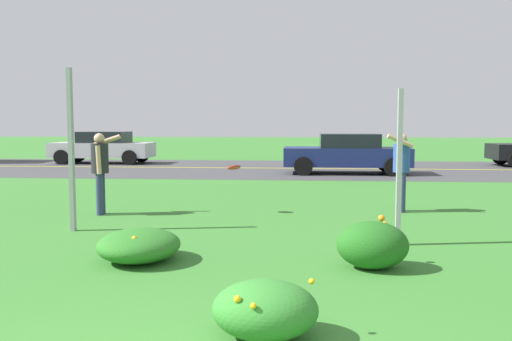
{
  "coord_description": "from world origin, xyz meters",
  "views": [
    {
      "loc": [
        0.93,
        -2.3,
        1.82
      ],
      "look_at": [
        0.03,
        7.81,
        0.94
      ],
      "focal_mm": 37.96,
      "sensor_mm": 36.0,
      "label": 1
    }
  ],
  "objects_px": {
    "sign_post_by_roadside": "(399,168)",
    "car_silver_center_right": "(103,147)",
    "person_thrower_dark_shirt": "(100,166)",
    "car_navy_center_left": "(347,153)",
    "person_catcher_blue_shirt": "(401,165)",
    "frisbee_red": "(234,168)",
    "sign_post_near_path": "(71,150)"
  },
  "relations": [
    {
      "from": "sign_post_by_roadside",
      "to": "person_catcher_blue_shirt",
      "type": "height_order",
      "value": "sign_post_by_roadside"
    },
    {
      "from": "person_thrower_dark_shirt",
      "to": "car_navy_center_left",
      "type": "relative_size",
      "value": 0.36
    },
    {
      "from": "sign_post_near_path",
      "to": "sign_post_by_roadside",
      "type": "bearing_deg",
      "value": -6.72
    },
    {
      "from": "car_silver_center_right",
      "to": "sign_post_by_roadside",
      "type": "bearing_deg",
      "value": -56.3
    },
    {
      "from": "person_catcher_blue_shirt",
      "to": "frisbee_red",
      "type": "distance_m",
      "value": 3.44
    },
    {
      "from": "car_navy_center_left",
      "to": "person_catcher_blue_shirt",
      "type": "bearing_deg",
      "value": -87.09
    },
    {
      "from": "sign_post_by_roadside",
      "to": "car_silver_center_right",
      "type": "distance_m",
      "value": 19.03
    },
    {
      "from": "car_navy_center_left",
      "to": "person_thrower_dark_shirt",
      "type": "bearing_deg",
      "value": -120.86
    },
    {
      "from": "person_thrower_dark_shirt",
      "to": "sign_post_near_path",
      "type": "bearing_deg",
      "value": -85.11
    },
    {
      "from": "frisbee_red",
      "to": "person_catcher_blue_shirt",
      "type": "bearing_deg",
      "value": 8.03
    },
    {
      "from": "sign_post_near_path",
      "to": "sign_post_by_roadside",
      "type": "xyz_separation_m",
      "value": [
        5.32,
        -0.63,
        -0.21
      ]
    },
    {
      "from": "person_thrower_dark_shirt",
      "to": "sign_post_by_roadside",
      "type": "bearing_deg",
      "value": -22.58
    },
    {
      "from": "frisbee_red",
      "to": "car_silver_center_right",
      "type": "distance_m",
      "value": 15.27
    },
    {
      "from": "person_catcher_blue_shirt",
      "to": "frisbee_red",
      "type": "height_order",
      "value": "person_catcher_blue_shirt"
    },
    {
      "from": "person_catcher_blue_shirt",
      "to": "person_thrower_dark_shirt",
      "type": "bearing_deg",
      "value": -171.78
    },
    {
      "from": "sign_post_near_path",
      "to": "person_thrower_dark_shirt",
      "type": "bearing_deg",
      "value": 94.89
    },
    {
      "from": "car_navy_center_left",
      "to": "car_silver_center_right",
      "type": "bearing_deg",
      "value": 158.75
    },
    {
      "from": "frisbee_red",
      "to": "car_silver_center_right",
      "type": "bearing_deg",
      "value": 120.45
    },
    {
      "from": "sign_post_near_path",
      "to": "frisbee_red",
      "type": "bearing_deg",
      "value": 39.16
    },
    {
      "from": "sign_post_near_path",
      "to": "person_catcher_blue_shirt",
      "type": "bearing_deg",
      "value": 23.09
    },
    {
      "from": "car_silver_center_right",
      "to": "person_catcher_blue_shirt",
      "type": "bearing_deg",
      "value": -48.7
    },
    {
      "from": "person_catcher_blue_shirt",
      "to": "frisbee_red",
      "type": "xyz_separation_m",
      "value": [
        -3.4,
        -0.48,
        -0.03
      ]
    },
    {
      "from": "person_thrower_dark_shirt",
      "to": "car_navy_center_left",
      "type": "bearing_deg",
      "value": 59.14
    },
    {
      "from": "person_thrower_dark_shirt",
      "to": "car_silver_center_right",
      "type": "height_order",
      "value": "person_thrower_dark_shirt"
    },
    {
      "from": "sign_post_by_roadside",
      "to": "car_silver_center_right",
      "type": "xyz_separation_m",
      "value": [
        -10.55,
        15.83,
        -0.43
      ]
    },
    {
      "from": "frisbee_red",
      "to": "car_navy_center_left",
      "type": "xyz_separation_m",
      "value": [
        2.97,
        9.0,
        -0.19
      ]
    },
    {
      "from": "person_thrower_dark_shirt",
      "to": "person_catcher_blue_shirt",
      "type": "bearing_deg",
      "value": 8.22
    },
    {
      "from": "sign_post_by_roadside",
      "to": "car_navy_center_left",
      "type": "distance_m",
      "value": 11.67
    },
    {
      "from": "car_navy_center_left",
      "to": "sign_post_by_roadside",
      "type": "bearing_deg",
      "value": -90.76
    },
    {
      "from": "car_navy_center_left",
      "to": "car_silver_center_right",
      "type": "distance_m",
      "value": 11.49
    },
    {
      "from": "person_catcher_blue_shirt",
      "to": "frisbee_red",
      "type": "bearing_deg",
      "value": -171.97
    },
    {
      "from": "sign_post_near_path",
      "to": "frisbee_red",
      "type": "distance_m",
      "value": 3.26
    }
  ]
}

